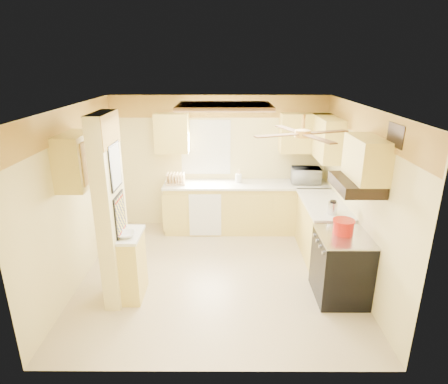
{
  "coord_description": "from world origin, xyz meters",
  "views": [
    {
      "loc": [
        0.11,
        -4.97,
        3.06
      ],
      "look_at": [
        0.09,
        0.35,
        1.2
      ],
      "focal_mm": 30.0,
      "sensor_mm": 36.0,
      "label": 1
    }
  ],
  "objects_px": {
    "microwave": "(306,175)",
    "bowl": "(126,235)",
    "stove": "(341,266)",
    "dutch_oven": "(343,227)",
    "kettle": "(333,208)"
  },
  "relations": [
    {
      "from": "microwave",
      "to": "bowl",
      "type": "distance_m",
      "value": 3.58
    },
    {
      "from": "stove",
      "to": "dutch_oven",
      "type": "distance_m",
      "value": 0.56
    },
    {
      "from": "stove",
      "to": "microwave",
      "type": "bearing_deg",
      "value": 91.85
    },
    {
      "from": "microwave",
      "to": "bowl",
      "type": "bearing_deg",
      "value": 42.69
    },
    {
      "from": "microwave",
      "to": "stove",
      "type": "bearing_deg",
      "value": 95.11
    },
    {
      "from": "stove",
      "to": "dutch_oven",
      "type": "height_order",
      "value": "dutch_oven"
    },
    {
      "from": "stove",
      "to": "bowl",
      "type": "height_order",
      "value": "bowl"
    },
    {
      "from": "stove",
      "to": "bowl",
      "type": "relative_size",
      "value": 3.85
    },
    {
      "from": "stove",
      "to": "bowl",
      "type": "distance_m",
      "value": 2.88
    },
    {
      "from": "dutch_oven",
      "to": "kettle",
      "type": "height_order",
      "value": "kettle"
    },
    {
      "from": "dutch_oven",
      "to": "kettle",
      "type": "distance_m",
      "value": 0.6
    },
    {
      "from": "stove",
      "to": "microwave",
      "type": "xyz_separation_m",
      "value": [
        -0.07,
        2.18,
        0.62
      ]
    },
    {
      "from": "microwave",
      "to": "kettle",
      "type": "relative_size",
      "value": 2.47
    },
    {
      "from": "dutch_oven",
      "to": "kettle",
      "type": "xyz_separation_m",
      "value": [
        0.02,
        0.6,
        0.03
      ]
    },
    {
      "from": "stove",
      "to": "microwave",
      "type": "relative_size",
      "value": 1.77
    }
  ]
}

